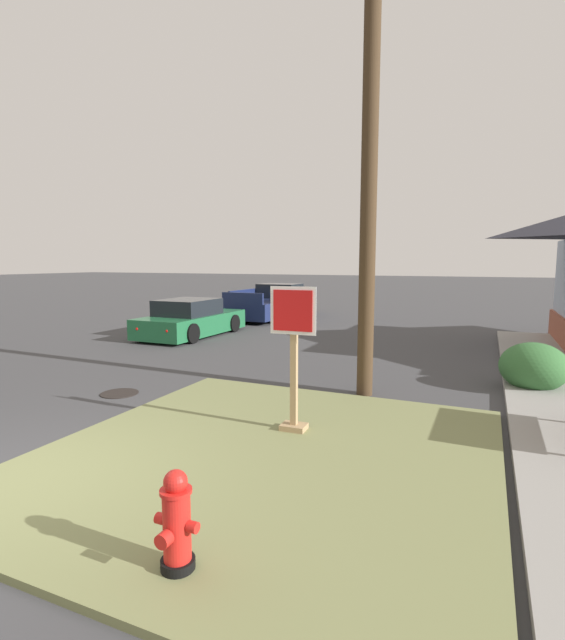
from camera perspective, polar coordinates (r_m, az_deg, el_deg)
The scene contains 8 objects.
grass_corner_patch at distance 6.25m, azimuth -1.95°, elevation -16.03°, with size 5.56×5.92×0.08m, color olive.
fire_hydrant at distance 4.08m, azimuth -12.78°, elevation -22.94°, with size 0.38×0.34×0.82m.
stop_sign at distance 6.68m, azimuth 1.36°, elevation -5.29°, with size 0.67×0.30×2.07m.
manhole_cover at distance 9.53m, azimuth -19.20°, elevation -8.42°, with size 0.70×0.70×0.02m, color black.
parked_sedan_green at distance 16.08m, azimuth -11.08°, elevation 0.02°, with size 1.97×4.23×1.25m.
pickup_truck_navy at distance 20.98m, azimuth -1.11°, elevation 1.99°, with size 2.23×5.55×1.48m.
utility_pole at distance 9.20m, azimuth 10.69°, elevation 25.02°, with size 1.66×0.29×10.29m.
shrub_by_curb at distance 10.32m, azimuth 28.22°, elevation -5.04°, with size 1.25×1.25×0.95m, color #346734.
Camera 1 is at (4.84, -3.20, 2.50)m, focal length 26.33 mm.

